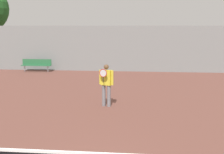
{
  "coord_description": "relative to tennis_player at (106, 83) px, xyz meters",
  "views": [
    {
      "loc": [
        1.33,
        -5.09,
        3.13
      ],
      "look_at": [
        -0.09,
        8.04,
        0.98
      ],
      "focal_mm": 50.0,
      "sensor_mm": 36.0,
      "label": 1
    }
  ],
  "objects": [
    {
      "name": "bench_courtside_far",
      "position": [
        -6.05,
        8.99,
        -0.42
      ],
      "size": [
        2.08,
        0.4,
        0.86
      ],
      "color": "#28663D",
      "rests_on": "ground_plane"
    },
    {
      "name": "tennis_player",
      "position": [
        0.0,
        0.0,
        0.0
      ],
      "size": [
        0.58,
        0.49,
        1.67
      ],
      "rotation": [
        0.0,
        0.0,
        -0.32
      ],
      "color": "slate",
      "rests_on": "ground_plane"
    },
    {
      "name": "back_fence",
      "position": [
        0.19,
        9.8,
        0.63
      ],
      "size": [
        33.46,
        0.06,
        3.17
      ],
      "color": "gray",
      "rests_on": "ground_plane"
    }
  ]
}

